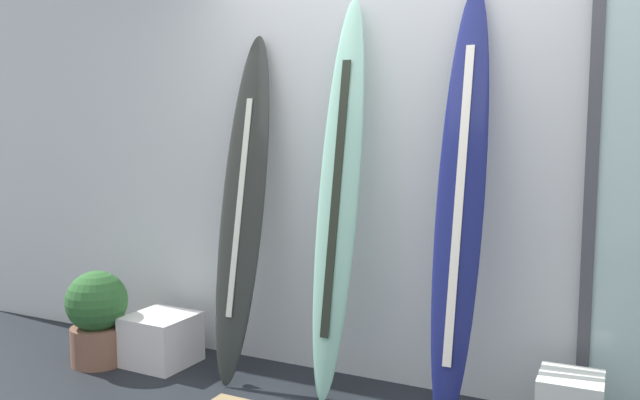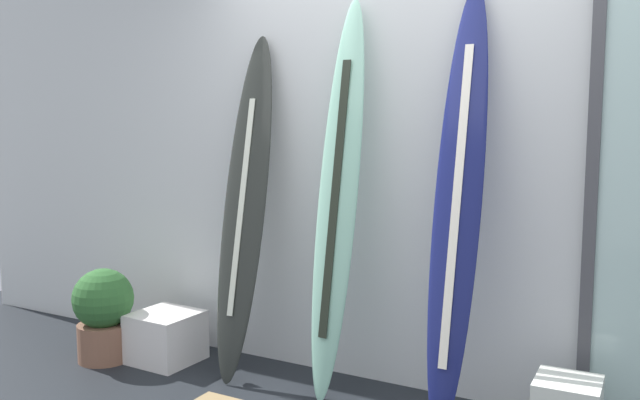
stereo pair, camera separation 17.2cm
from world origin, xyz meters
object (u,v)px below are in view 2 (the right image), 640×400
(potted_plant, at_px, (104,312))
(surfboard_charcoal, at_px, (245,208))
(display_block_center, at_px, (166,337))
(surfboard_seafoam, at_px, (338,201))
(surfboard_navy, at_px, (457,208))

(potted_plant, bearing_deg, surfboard_charcoal, 15.45)
(display_block_center, distance_m, potted_plant, 0.43)
(surfboard_seafoam, height_order, potted_plant, surfboard_seafoam)
(surfboard_charcoal, relative_size, display_block_center, 5.14)
(display_block_center, bearing_deg, surfboard_seafoam, 4.68)
(surfboard_navy, bearing_deg, surfboard_charcoal, 179.75)
(surfboard_charcoal, height_order, surfboard_seafoam, surfboard_seafoam)
(display_block_center, bearing_deg, potted_plant, -154.31)
(surfboard_seafoam, distance_m, surfboard_navy, 0.68)
(surfboard_charcoal, xyz_separation_m, display_block_center, (-0.56, -0.08, -0.85))
(surfboard_charcoal, height_order, surfboard_navy, surfboard_navy)
(potted_plant, bearing_deg, surfboard_seafoam, 9.93)
(display_block_center, bearing_deg, surfboard_navy, 2.38)
(surfboard_navy, bearing_deg, display_block_center, -177.62)
(surfboard_seafoam, bearing_deg, display_block_center, -175.32)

